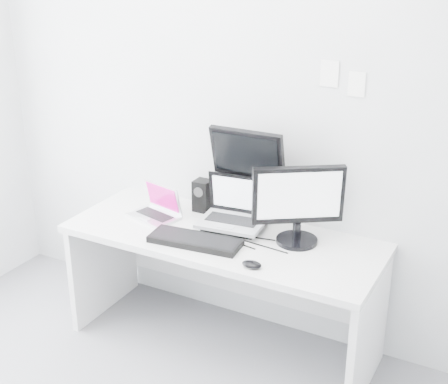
# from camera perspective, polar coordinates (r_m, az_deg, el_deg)

# --- Properties ---
(back_wall) EXTENTS (3.60, 0.00, 3.60)m
(back_wall) POSITION_cam_1_polar(r_m,az_deg,el_deg) (3.64, 2.48, 7.11)
(back_wall) COLOR silver
(back_wall) RESTS_ON ground
(desk) EXTENTS (1.80, 0.70, 0.73)m
(desk) POSITION_cam_1_polar(r_m,az_deg,el_deg) (3.74, -0.13, -8.89)
(desk) COLOR silver
(desk) RESTS_ON ground
(macbook) EXTENTS (0.33, 0.28, 0.21)m
(macbook) POSITION_cam_1_polar(r_m,az_deg,el_deg) (3.75, -6.43, -0.86)
(macbook) COLOR silver
(macbook) RESTS_ON desk
(speaker) EXTENTS (0.10, 0.10, 0.19)m
(speaker) POSITION_cam_1_polar(r_m,az_deg,el_deg) (3.84, -1.94, -0.31)
(speaker) COLOR black
(speaker) RESTS_ON desk
(dell_laptop) EXTENTS (0.39, 0.32, 0.30)m
(dell_laptop) POSITION_cam_1_polar(r_m,az_deg,el_deg) (3.57, 0.68, -1.13)
(dell_laptop) COLOR #AAACB2
(dell_laptop) RESTS_ON desk
(rear_monitor) EXTENTS (0.44, 0.16, 0.59)m
(rear_monitor) POSITION_cam_1_polar(r_m,az_deg,el_deg) (3.61, 2.21, 1.55)
(rear_monitor) COLOR black
(rear_monitor) RESTS_ON desk
(samsung_monitor) EXTENTS (0.54, 0.46, 0.45)m
(samsung_monitor) POSITION_cam_1_polar(r_m,az_deg,el_deg) (3.41, 6.72, -1.10)
(samsung_monitor) COLOR black
(samsung_monitor) RESTS_ON desk
(keyboard) EXTENTS (0.52, 0.23, 0.03)m
(keyboard) POSITION_cam_1_polar(r_m,az_deg,el_deg) (3.46, -2.61, -4.40)
(keyboard) COLOR black
(keyboard) RESTS_ON desk
(mouse) EXTENTS (0.11, 0.07, 0.03)m
(mouse) POSITION_cam_1_polar(r_m,az_deg,el_deg) (3.22, 2.51, -6.53)
(mouse) COLOR black
(mouse) RESTS_ON desk
(wall_note_0) EXTENTS (0.10, 0.00, 0.14)m
(wall_note_0) POSITION_cam_1_polar(r_m,az_deg,el_deg) (3.41, 9.46, 10.47)
(wall_note_0) COLOR white
(wall_note_0) RESTS_ON back_wall
(wall_note_1) EXTENTS (0.09, 0.00, 0.13)m
(wall_note_1) POSITION_cam_1_polar(r_m,az_deg,el_deg) (3.37, 11.85, 9.48)
(wall_note_1) COLOR white
(wall_note_1) RESTS_ON back_wall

